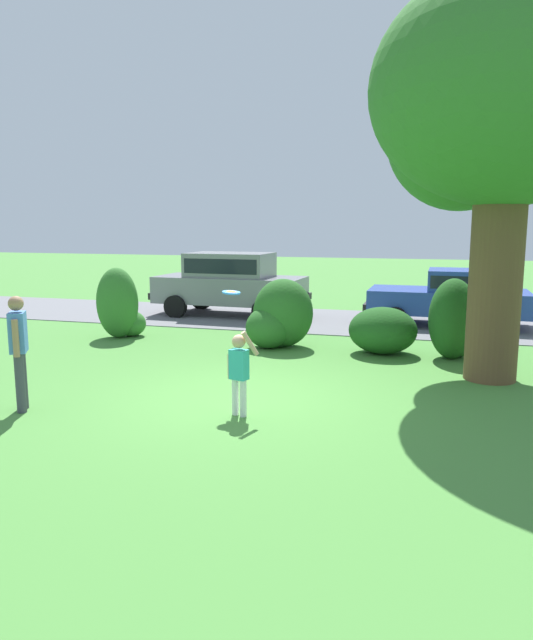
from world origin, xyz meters
The scene contains 12 objects.
ground_plane centered at (0.00, 0.00, 0.00)m, with size 80.00×80.00×0.00m, color #478438.
driveway_strip centered at (0.00, 7.91, 0.01)m, with size 28.00×4.40×0.02m, color slate.
oak_tree_large centered at (4.07, 2.58, 4.78)m, with size 4.86×4.85×7.01m.
shrub_near_tree centered at (-4.44, 4.06, 0.78)m, with size 1.10×1.07×1.73m.
shrub_centre_left centered at (-0.37, 4.04, 0.69)m, with size 1.48×1.36×1.56m.
shrub_centre centered at (1.97, 4.03, 0.48)m, with size 1.47×1.30×1.01m.
shrub_centre_right centered at (3.41, 3.92, 0.77)m, with size 0.99×1.12×1.68m.
parked_sedan centered at (3.45, 8.03, 0.85)m, with size 4.42×2.14×1.56m.
parked_suv centered at (-3.01, 8.13, 1.08)m, with size 4.76×2.22×1.92m.
child_thrower centered at (0.33, -0.82, 0.72)m, with size 0.47×0.22×1.29m.
frisbee centered at (0.00, -0.21, 1.74)m, with size 0.28×0.28×0.06m.
adult_onlooker centered at (-2.90, -1.50, 0.98)m, with size 0.37×0.47×1.74m.
Camera 1 is at (3.00, -8.64, 2.78)m, focal length 32.84 mm.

